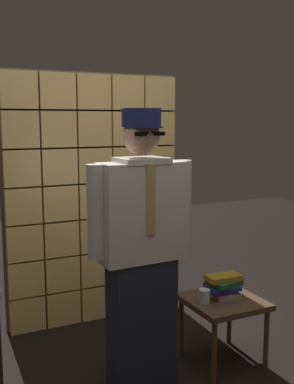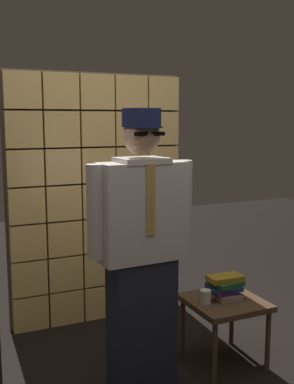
# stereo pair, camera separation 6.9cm
# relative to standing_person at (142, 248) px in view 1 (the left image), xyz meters

# --- Properties ---
(glass_block_wall) EXTENTS (1.56, 0.10, 2.18)m
(glass_block_wall) POSITION_rel_standing_person_xyz_m (0.11, 1.20, 0.12)
(glass_block_wall) COLOR #F2C672
(glass_block_wall) RESTS_ON ground
(standing_person) EXTENTS (0.73, 0.31, 1.83)m
(standing_person) POSITION_rel_standing_person_xyz_m (0.00, 0.00, 0.00)
(standing_person) COLOR #1E2333
(standing_person) RESTS_ON ground
(side_table) EXTENTS (0.52, 0.52, 0.48)m
(side_table) POSITION_rel_standing_person_xyz_m (0.67, 0.04, -0.53)
(side_table) COLOR #513823
(side_table) RESTS_ON ground
(book_stack) EXTENTS (0.26, 0.22, 0.17)m
(book_stack) POSITION_rel_standing_person_xyz_m (0.69, 0.07, -0.38)
(book_stack) COLOR gray
(book_stack) RESTS_ON side_table
(coffee_mug) EXTENTS (0.13, 0.08, 0.09)m
(coffee_mug) POSITION_rel_standing_person_xyz_m (0.51, 0.05, -0.42)
(coffee_mug) COLOR silver
(coffee_mug) RESTS_ON side_table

